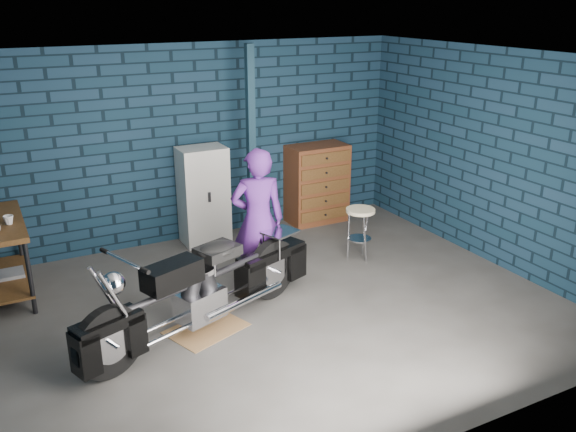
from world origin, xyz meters
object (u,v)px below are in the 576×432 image
motorcycle (204,282)px  tool_chest (318,184)px  person (258,220)px  shop_stool (360,234)px  locker (204,196)px  storage_bin (7,283)px  workbench (0,259)px

motorcycle → tool_chest: tool_chest is taller
person → shop_stool: (1.53, 0.16, -0.50)m
person → locker: person is taller
shop_stool → storage_bin: bearing=166.1°
motorcycle → storage_bin: (-1.77, 1.84, -0.42)m
locker → tool_chest: locker is taller
person → workbench: bearing=-8.0°
workbench → storage_bin: 0.33m
motorcycle → locker: locker is taller
motorcycle → locker: size_ratio=1.83×
tool_chest → shop_stool: tool_chest is taller
workbench → storage_bin: bearing=63.4°
workbench → locker: bearing=10.4°
workbench → tool_chest: 4.46m
locker → motorcycle: bearing=-110.2°
workbench → tool_chest: tool_chest is taller
storage_bin → motorcycle: bearing=-46.1°
workbench → storage_bin: size_ratio=3.40×
shop_stool → motorcycle: bearing=-161.8°
storage_bin → shop_stool: bearing=-13.9°
tool_chest → shop_stool: (-0.22, -1.48, -0.25)m
storage_bin → shop_stool: size_ratio=0.60×
storage_bin → locker: bearing=9.6°
storage_bin → tool_chest: 4.46m
locker → shop_stool: bearing=-42.9°
tool_chest → shop_stool: 1.52m
tool_chest → shop_stool: bearing=-98.4°
tool_chest → motorcycle: bearing=-139.3°
person → storage_bin: (-2.67, 1.20, -0.72)m
workbench → person: (2.69, -1.16, 0.39)m
workbench → shop_stool: workbench is taller
person → tool_chest: size_ratio=1.43×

